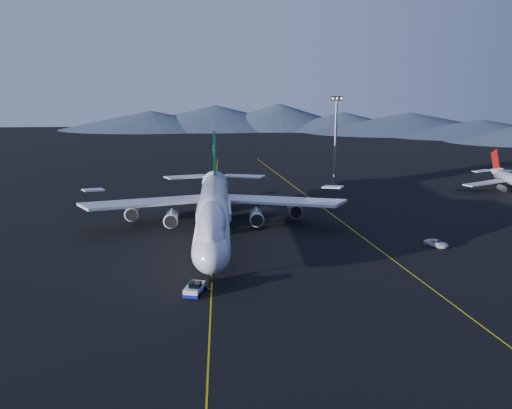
{
  "coord_description": "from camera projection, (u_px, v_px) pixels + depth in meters",
  "views": [
    {
      "loc": [
        2.06,
        -116.97,
        34.68
      ],
      "look_at": [
        9.27,
        4.4,
        6.0
      ],
      "focal_mm": 40.0,
      "sensor_mm": 36.0,
      "label": 1
    }
  ],
  "objects": [
    {
      "name": "floodlight_mast",
      "position": [
        335.0,
        141.0,
        173.11
      ],
      "size": [
        3.35,
        2.51,
        27.13
      ],
      "rotation": [
        0.0,
        0.0,
        -0.43
      ],
      "color": "black",
      "rests_on": "ground"
    },
    {
      "name": "service_van",
      "position": [
        436.0,
        243.0,
        114.93
      ],
      "size": [
        4.73,
        5.35,
        1.37
      ],
      "primitive_type": "imported",
      "rotation": [
        0.0,
        0.0,
        0.62
      ],
      "color": "white",
      "rests_on": "ground"
    },
    {
      "name": "ground",
      "position": [
        214.0,
        237.0,
        121.49
      ],
      "size": [
        500.0,
        500.0,
        0.0
      ],
      "primitive_type": "plane",
      "color": "black",
      "rests_on": "ground"
    },
    {
      "name": "taxiway_line_main",
      "position": [
        214.0,
        237.0,
        121.49
      ],
      "size": [
        0.25,
        220.0,
        0.01
      ],
      "primitive_type": "cube",
      "color": "gold",
      "rests_on": "ground"
    },
    {
      "name": "boeing_747",
      "position": [
        213.0,
        211.0,
        120.19
      ],
      "size": [
        59.62,
        72.43,
        19.37
      ],
      "color": "silver",
      "rests_on": "ground"
    },
    {
      "name": "taxiway_line_side",
      "position": [
        343.0,
        223.0,
        132.93
      ],
      "size": [
        28.08,
        198.09,
        0.01
      ],
      "primitive_type": "cube",
      "rotation": [
        0.0,
        0.0,
        0.14
      ],
      "color": "gold",
      "rests_on": "ground"
    },
    {
      "name": "pushback_tug",
      "position": [
        195.0,
        290.0,
        90.62
      ],
      "size": [
        3.75,
        5.4,
        2.15
      ],
      "rotation": [
        0.0,
        0.0,
        -0.25
      ],
      "color": "silver",
      "rests_on": "ground"
    }
  ]
}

